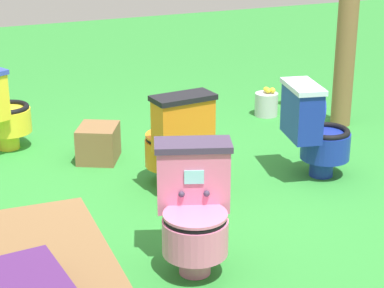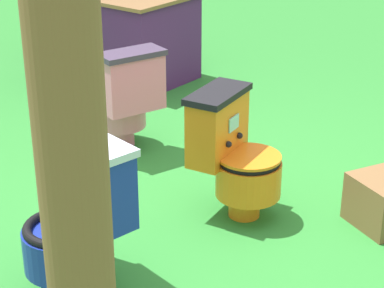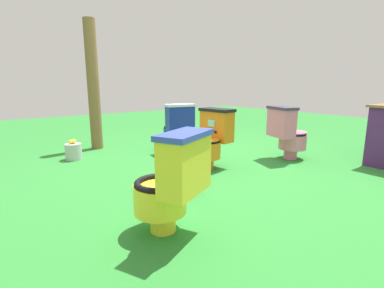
{
  "view_description": "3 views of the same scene",
  "coord_description": "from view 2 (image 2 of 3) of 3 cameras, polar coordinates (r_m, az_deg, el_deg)",
  "views": [
    {
      "loc": [
        -4.17,
        1.84,
        2.07
      ],
      "look_at": [
        0.08,
        -0.0,
        0.37
      ],
      "focal_mm": 65.79,
      "sensor_mm": 36.0,
      "label": 1
    },
    {
      "loc": [
        2.06,
        -2.93,
        1.99
      ],
      "look_at": [
        -0.15,
        0.15,
        0.31
      ],
      "focal_mm": 64.74,
      "sensor_mm": 36.0,
      "label": 2
    },
    {
      "loc": [
        2.49,
        2.67,
        1.03
      ],
      "look_at": [
        0.46,
        0.03,
        0.32
      ],
      "focal_mm": 26.92,
      "sensor_mm": 36.0,
      "label": 3
    }
  ],
  "objects": [
    {
      "name": "toilet_orange",
      "position": [
        3.88,
        3.52,
        -0.83
      ],
      "size": [
        0.53,
        0.45,
        0.73
      ],
      "rotation": [
        0.0,
        0.0,
        4.82
      ],
      "color": "orange",
      "rests_on": "ground"
    },
    {
      "name": "ground",
      "position": [
        4.09,
        0.45,
        -5.17
      ],
      "size": [
        14.0,
        14.0,
        0.0
      ],
      "primitive_type": "plane",
      "color": "#2D8433"
    },
    {
      "name": "toilet_pink",
      "position": [
        4.73,
        -5.55,
        3.78
      ],
      "size": [
        0.6,
        0.55,
        0.73
      ],
      "rotation": [
        0.0,
        0.0,
        1.22
      ],
      "color": "pink",
      "rests_on": "ground"
    },
    {
      "name": "vendor_table",
      "position": [
        6.34,
        -6.55,
        9.16
      ],
      "size": [
        1.49,
        0.91,
        0.85
      ],
      "rotation": [
        0.0,
        0.0,
        -0.04
      ],
      "color": "#4C2360",
      "rests_on": "ground"
    },
    {
      "name": "toilet_blue",
      "position": [
        3.28,
        -9.38,
        -5.92
      ],
      "size": [
        0.5,
        0.57,
        0.73
      ],
      "rotation": [
        0.0,
        0.0,
        2.92
      ],
      "color": "#192D9E",
      "rests_on": "ground"
    },
    {
      "name": "small_crate",
      "position": [
        3.99,
        15.46,
        -4.63
      ],
      "size": [
        0.44,
        0.43,
        0.28
      ],
      "primitive_type": "cube",
      "rotation": [
        0.0,
        0.0,
        4.22
      ],
      "color": "brown",
      "rests_on": "ground"
    },
    {
      "name": "wooden_post",
      "position": [
        1.84,
        -9.24,
        -9.32
      ],
      "size": [
        0.18,
        0.18,
        1.98
      ],
      "primitive_type": "cylinder",
      "color": "brown",
      "rests_on": "ground"
    }
  ]
}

